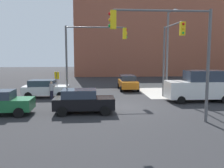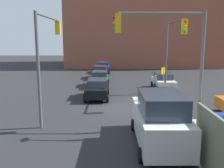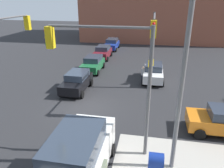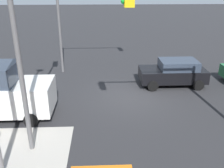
# 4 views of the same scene
# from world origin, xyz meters

# --- Properties ---
(ground_plane) EXTENTS (120.00, 120.00, 0.00)m
(ground_plane) POSITION_xyz_m (0.00, 0.00, 0.00)
(ground_plane) COLOR #28282B
(sidewalk_corner) EXTENTS (12.00, 12.00, 0.01)m
(sidewalk_corner) POSITION_xyz_m (9.00, 9.00, 0.01)
(sidewalk_corner) COLOR #ADA89E
(sidewalk_corner) RESTS_ON ground
(building_warehouse_north) EXTENTS (32.00, 18.00, 13.85)m
(building_warehouse_north) POSITION_xyz_m (10.69, 34.00, 6.92)
(building_warehouse_north) COLOR #93513D
(building_warehouse_north) RESTS_ON ground
(traffic_signal_nw_corner) EXTENTS (5.64, 0.36, 6.50)m
(traffic_signal_nw_corner) POSITION_xyz_m (-2.34, 4.50, 4.64)
(traffic_signal_nw_corner) COLOR #59595B
(traffic_signal_nw_corner) RESTS_ON ground
(traffic_signal_se_corner) EXTENTS (5.87, 0.36, 6.50)m
(traffic_signal_se_corner) POSITION_xyz_m (2.25, -4.50, 4.65)
(traffic_signal_se_corner) COLOR #59595B
(traffic_signal_se_corner) RESTS_ON ground
(traffic_signal_ne_corner) EXTENTS (0.36, 4.98, 6.50)m
(traffic_signal_ne_corner) POSITION_xyz_m (4.50, 2.62, 4.60)
(traffic_signal_ne_corner) COLOR #59595B
(traffic_signal_ne_corner) RESTS_ON ground
(street_lamp_corner) EXTENTS (0.56, 2.68, 8.00)m
(street_lamp_corner) POSITION_xyz_m (5.19, 5.43, 4.70)
(street_lamp_corner) COLOR slate
(street_lamp_corner) RESTS_ON ground
(warning_sign_two_way) EXTENTS (0.48, 0.48, 2.40)m
(warning_sign_two_way) POSITION_xyz_m (-5.40, 4.47, 1.64)
(warning_sign_two_way) COLOR #4C4C4C
(warning_sign_two_way) RESTS_ON ground
(mailbox_blue) EXTENTS (0.56, 0.64, 1.43)m
(mailbox_blue) POSITION_xyz_m (6.20, 5.00, 0.76)
(mailbox_blue) COLOR navy
(mailbox_blue) RESTS_ON ground
(sedan_white) EXTENTS (4.10, 2.02, 1.62)m
(sedan_white) POSITION_xyz_m (-6.54, 4.75, 0.84)
(sedan_white) COLOR white
(sedan_white) RESTS_ON ground
(coupe_orange) EXTENTS (2.02, 3.98, 1.62)m
(coupe_orange) POSITION_xyz_m (1.75, 8.94, 0.84)
(coupe_orange) COLOR orange
(coupe_orange) RESTS_ON ground
(sedan_black) EXTENTS (4.06, 2.02, 1.62)m
(sedan_black) POSITION_xyz_m (-2.82, -1.70, 0.84)
(sedan_black) COLOR black
(sedan_black) RESTS_ON ground
(van_white_delivery) EXTENTS (5.40, 2.32, 2.62)m
(van_white_delivery) POSITION_xyz_m (6.86, 1.80, 1.28)
(van_white_delivery) COLOR white
(van_white_delivery) RESTS_ON ground
(pedestrian_crossing) EXTENTS (0.36, 0.36, 1.58)m
(pedestrian_crossing) POSITION_xyz_m (-5.80, 3.80, 0.81)
(pedestrian_crossing) COLOR #B2B2B7
(pedestrian_crossing) RESTS_ON ground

